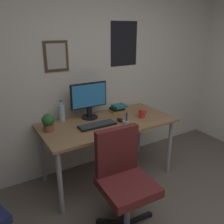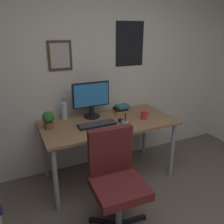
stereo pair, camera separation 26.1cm
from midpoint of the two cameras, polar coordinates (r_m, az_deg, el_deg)
wall_back at (r=3.02m, az=-1.47°, el=10.46°), size 4.40×0.10×2.60m
desk at (r=2.78m, az=1.83°, el=-3.86°), size 1.56×0.76×0.75m
office_chair at (r=2.19m, az=4.40°, el=-15.40°), size 0.56×0.57×0.95m
monitor at (r=2.81m, az=-2.46°, el=3.32°), size 0.46×0.20×0.43m
keyboard at (r=2.63m, az=-0.86°, el=-3.12°), size 0.43×0.15×0.03m
computer_mouse at (r=2.74m, az=4.96°, el=-2.06°), size 0.06×0.11×0.04m
water_bottle at (r=2.82m, az=-9.04°, el=0.27°), size 0.07×0.07×0.25m
coffee_mug_near at (r=2.86m, az=10.44°, el=-0.70°), size 0.11×0.08×0.10m
potted_plant at (r=2.58m, az=-12.51°, el=-1.84°), size 0.13×0.13×0.19m
pen_cup at (r=2.52m, az=6.02°, el=-3.22°), size 0.07×0.07×0.20m
book_stack_left at (r=3.03m, az=4.73°, el=0.76°), size 0.19×0.16×0.10m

